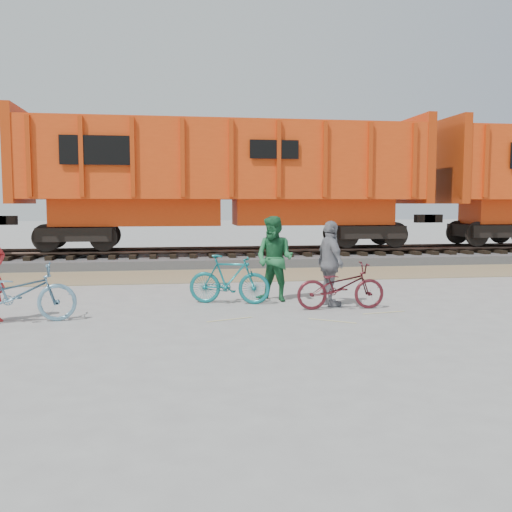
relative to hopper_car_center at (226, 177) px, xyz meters
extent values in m
plane|color=#9E9E99|center=(0.07, -9.00, -3.01)|extent=(120.00, 120.00, 0.00)
cube|color=#8F8058|center=(0.07, -3.50, -3.00)|extent=(120.00, 3.00, 0.02)
cube|color=slate|center=(0.07, 0.00, -2.86)|extent=(120.00, 4.00, 0.30)
cube|color=black|center=(-6.43, 0.00, -2.65)|extent=(0.22, 2.60, 0.12)
cube|color=black|center=(0.07, 0.00, -2.65)|extent=(0.22, 2.60, 0.12)
cube|color=black|center=(6.57, 0.00, -2.65)|extent=(0.22, 2.60, 0.12)
cylinder|color=#382821|center=(0.07, -0.72, -2.53)|extent=(120.00, 0.12, 0.12)
cylinder|color=#382821|center=(0.07, 0.72, -2.53)|extent=(120.00, 0.12, 0.12)
cube|color=black|center=(0.00, 0.00, -2.07)|extent=(11.20, 2.20, 0.80)
cube|color=#E34310|center=(0.00, 0.00, -1.22)|extent=(11.76, 1.65, 0.90)
cube|color=#E34310|center=(0.00, 0.00, 0.53)|extent=(14.00, 3.00, 2.60)
cube|color=#B9340B|center=(-6.85, 0.00, 0.63)|extent=(0.30, 3.06, 3.10)
cube|color=#B9340B|center=(6.85, 0.00, 0.63)|extent=(0.30, 3.06, 3.10)
cube|color=black|center=(-4.20, -1.58, 0.73)|extent=(2.20, 0.04, 0.90)
cube|color=#B9340B|center=(8.15, 0.00, 0.63)|extent=(0.30, 3.06, 3.10)
imported|color=#6B99B3|center=(-4.65, -9.50, -2.48)|extent=(2.06, 0.91, 1.05)
imported|color=#136D71|center=(-0.77, -8.16, -2.49)|extent=(1.78, 0.97, 1.03)
imported|color=#52181F|center=(1.36, -9.10, -2.54)|extent=(1.78, 0.65, 0.93)
imported|color=#226A3A|center=(0.23, -7.96, -2.09)|extent=(1.13, 1.10, 1.83)
imported|color=gray|center=(1.26, -8.70, -2.13)|extent=(0.58, 1.08, 1.75)
camera|label=1|loc=(-2.00, -19.92, -0.91)|focal=40.00mm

